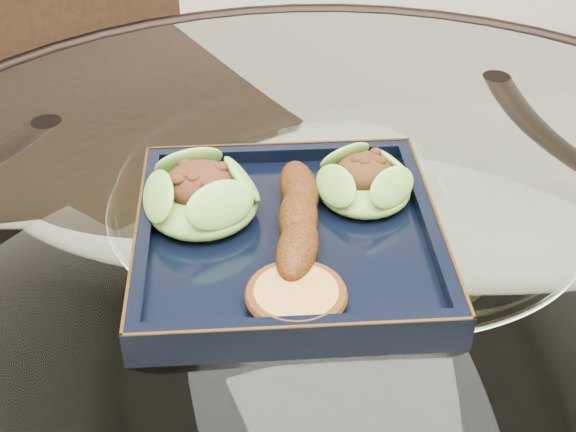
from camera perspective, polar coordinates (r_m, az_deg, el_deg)
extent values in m
cylinder|color=white|center=(0.76, 3.91, -1.40)|extent=(1.10, 1.10, 0.01)
torus|color=black|center=(0.76, 3.91, -1.40)|extent=(1.13, 1.13, 0.02)
cylinder|color=black|center=(1.29, 12.04, -5.80)|extent=(0.04, 0.04, 0.75)
cylinder|color=black|center=(1.21, -13.61, -9.49)|extent=(0.04, 0.04, 0.75)
cube|color=black|center=(1.30, -10.39, -0.78)|extent=(0.53, 0.53, 0.04)
cube|color=black|center=(1.32, -15.29, 12.04)|extent=(0.36, 0.18, 0.44)
cylinder|color=black|center=(1.41, 0.18, -9.34)|extent=(0.03, 0.03, 0.43)
cylinder|color=black|center=(1.54, -18.11, -6.86)|extent=(0.03, 0.03, 0.43)
cylinder|color=black|center=(1.63, -6.97, -2.29)|extent=(0.03, 0.03, 0.43)
cube|color=black|center=(0.73, 0.00, -1.91)|extent=(0.31, 0.31, 0.02)
ellipsoid|color=#5AA32F|center=(0.74, -6.17, 1.23)|extent=(0.12, 0.12, 0.04)
ellipsoid|color=#57962B|center=(0.76, 5.46, 2.22)|extent=(0.09, 0.09, 0.03)
ellipsoid|color=#5F2B0A|center=(0.71, 0.73, -0.06)|extent=(0.07, 0.17, 0.03)
cylinder|color=#C27F40|center=(0.64, 0.59, -5.74)|extent=(0.10, 0.10, 0.01)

